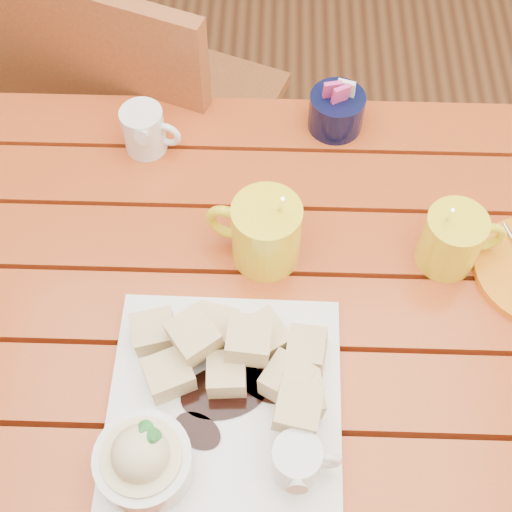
{
  "coord_description": "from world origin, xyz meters",
  "views": [
    {
      "loc": [
        0.04,
        -0.46,
        1.61
      ],
      "look_at": [
        0.03,
        0.04,
        0.82
      ],
      "focal_mm": 50.0,
      "sensor_mm": 36.0,
      "label": 1
    }
  ],
  "objects_px": {
    "table": "(237,342)",
    "chair_far": "(142,122)",
    "dessert_plate": "(212,408)",
    "coffee_mug_left": "(264,232)",
    "coffee_mug_right": "(453,239)"
  },
  "relations": [
    {
      "from": "coffee_mug_left",
      "to": "chair_far",
      "type": "distance_m",
      "value": 0.61
    },
    {
      "from": "dessert_plate",
      "to": "chair_far",
      "type": "height_order",
      "value": "chair_far"
    },
    {
      "from": "dessert_plate",
      "to": "chair_far",
      "type": "distance_m",
      "value": 0.79
    },
    {
      "from": "chair_far",
      "to": "dessert_plate",
      "type": "bearing_deg",
      "value": 126.92
    },
    {
      "from": "coffee_mug_left",
      "to": "coffee_mug_right",
      "type": "height_order",
      "value": "coffee_mug_left"
    },
    {
      "from": "table",
      "to": "dessert_plate",
      "type": "relative_size",
      "value": 4.1
    },
    {
      "from": "dessert_plate",
      "to": "table",
      "type": "bearing_deg",
      "value": 82.61
    },
    {
      "from": "table",
      "to": "coffee_mug_left",
      "type": "height_order",
      "value": "coffee_mug_left"
    },
    {
      "from": "table",
      "to": "dessert_plate",
      "type": "xyz_separation_m",
      "value": [
        -0.02,
        -0.16,
        0.14
      ]
    },
    {
      "from": "dessert_plate",
      "to": "coffee_mug_right",
      "type": "relative_size",
      "value": 2.09
    },
    {
      "from": "table",
      "to": "coffee_mug_left",
      "type": "distance_m",
      "value": 0.19
    },
    {
      "from": "chair_far",
      "to": "coffee_mug_left",
      "type": "bearing_deg",
      "value": 140.24
    },
    {
      "from": "coffee_mug_right",
      "to": "chair_far",
      "type": "distance_m",
      "value": 0.75
    },
    {
      "from": "table",
      "to": "chair_far",
      "type": "height_order",
      "value": "chair_far"
    },
    {
      "from": "dessert_plate",
      "to": "chair_far",
      "type": "xyz_separation_m",
      "value": [
        -0.21,
        0.71,
        -0.27
      ]
    }
  ]
}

